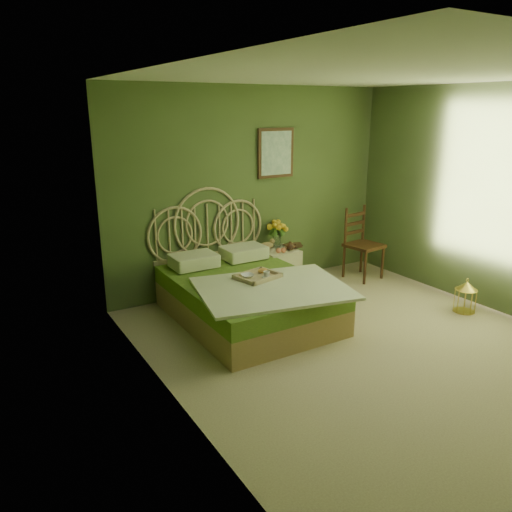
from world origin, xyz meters
TOP-DOWN VIEW (x-y plane):
  - floor at (0.00, 0.00)m, footprint 4.50×4.50m
  - ceiling at (0.00, 0.00)m, footprint 4.50×4.50m
  - wall_back at (0.00, 2.25)m, footprint 4.00×0.00m
  - wall_left at (-2.00, 0.00)m, footprint 0.00×4.50m
  - wall_right at (2.00, 0.00)m, footprint 0.00×4.50m
  - wall_art at (0.34, 2.22)m, footprint 0.54×0.04m
  - bed at (-0.67, 1.29)m, footprint 1.75×2.21m
  - nightstand at (0.24, 1.99)m, footprint 0.47×0.47m
  - chair at (1.45, 1.72)m, footprint 0.50×0.50m
  - birdcage at (1.64, 0.10)m, footprint 0.25×0.25m
  - book_lower at (0.42, 2.00)m, footprint 0.22×0.26m
  - book_upper at (0.42, 2.00)m, footprint 0.27×0.29m
  - cereal_bowl at (-0.71, 1.17)m, footprint 0.16×0.16m
  - coffee_cup at (-0.53, 1.06)m, footprint 0.09×0.09m

SIDE VIEW (x-z plane):
  - floor at x=0.00m, z-range 0.00..0.00m
  - birdcage at x=1.64m, z-range 0.00..0.37m
  - bed at x=-0.67m, z-range -0.38..0.98m
  - nightstand at x=0.24m, z-range -0.13..0.81m
  - book_lower at x=0.42m, z-range 0.51..0.53m
  - book_upper at x=0.42m, z-range 0.53..0.55m
  - cereal_bowl at x=-0.71m, z-range 0.53..0.56m
  - chair at x=1.45m, z-range 0.05..1.05m
  - coffee_cup at x=-0.53m, z-range 0.53..0.60m
  - wall_back at x=0.00m, z-range -0.70..3.30m
  - wall_left at x=-2.00m, z-range -0.95..3.55m
  - wall_right at x=2.00m, z-range -0.95..3.55m
  - wall_art at x=0.34m, z-range 1.43..2.07m
  - ceiling at x=0.00m, z-range 2.60..2.60m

